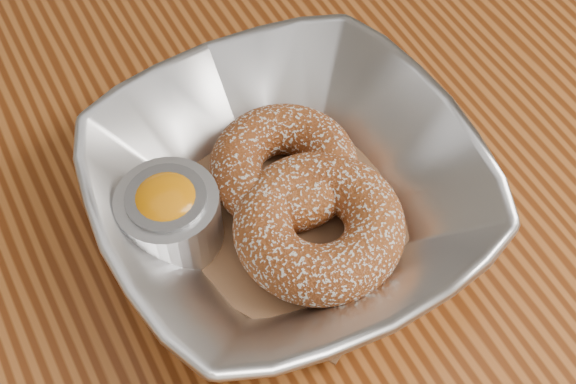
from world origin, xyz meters
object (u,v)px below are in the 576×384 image
table (387,281)px  serving_bowl (288,194)px  donut_front (319,226)px  donut_back (284,167)px  ramekin (169,215)px

table → serving_bowl: 0.15m
donut_front → serving_bowl: bearing=100.3°
donut_back → ramekin: bearing=-177.4°
table → ramekin: ramekin is taller
table → ramekin: size_ratio=20.15×
serving_bowl → ramekin: same height
donut_front → table: bearing=3.2°
serving_bowl → donut_back: 0.02m
serving_bowl → donut_back: size_ratio=2.48×
donut_front → ramekin: size_ratio=1.68×
serving_bowl → table: bearing=-19.8°
table → serving_bowl: serving_bowl is taller
table → donut_front: donut_front is taller
table → donut_back: bearing=143.5°
table → donut_back: size_ratio=13.18×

